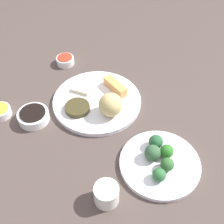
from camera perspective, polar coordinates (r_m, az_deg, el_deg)
The scene contains 18 objects.
tabletop at distance 0.98m, azimuth -4.36°, elevation 0.23°, with size 2.20×2.20×0.02m, color #493C37.
main_plate at distance 0.98m, azimuth -2.95°, elevation 2.14°, with size 0.30×0.30×0.02m, color white.
rice_scoop at distance 0.90m, azimuth -0.26°, elevation 1.44°, with size 0.08×0.08×0.08m, color tan.
spring_roll at distance 1.00m, azimuth 0.61°, elevation 5.00°, with size 0.10×0.03×0.03m, color #DC9A51.
crab_rangoon_wonton at distance 1.02m, azimuth -5.48°, elevation 5.14°, with size 0.06×0.08×0.01m, color beige.
stir_fry_heap at distance 0.94m, azimuth -6.81°, elevation 0.82°, with size 0.08×0.08×0.02m, color #3E371C.
broccoli_plate at distance 0.84m, azimuth 9.34°, elevation -9.96°, with size 0.23×0.23×0.01m, color white.
broccoli_floret_0 at distance 0.81m, azimuth 10.78°, elevation -10.06°, with size 0.04×0.04×0.04m, color #31622D.
broccoli_floret_1 at distance 0.82m, azimuth 7.95°, elevation -7.91°, with size 0.05×0.05×0.05m, color #335836.
broccoli_floret_2 at distance 0.83m, azimuth 10.69°, elevation -7.56°, with size 0.04×0.04×0.04m, color #2B7024.
broccoli_floret_3 at distance 0.84m, azimuth 8.60°, elevation -5.79°, with size 0.04×0.04×0.04m, color #265A31.
broccoli_floret_5 at distance 0.79m, azimuth 9.21°, elevation -12.08°, with size 0.04×0.04×0.04m, color #2D6735.
soy_sauce_bowl at distance 0.96m, azimuth -15.12°, elevation -0.84°, with size 0.10×0.10×0.03m, color white.
soy_sauce_bowl_liquid at distance 0.94m, azimuth -15.32°, elevation -0.13°, with size 0.08×0.08×0.00m, color black.
sauce_ramekin_hot_mustard at distance 1.00m, azimuth -21.00°, elevation 0.01°, with size 0.07×0.07×0.03m, color white.
sauce_ramekin_sweet_and_sour at distance 1.15m, azimuth -9.14°, elevation 9.90°, with size 0.07×0.07×0.03m, color white.
sauce_ramekin_sweet_and_sour_liquid at distance 1.14m, azimuth -9.23°, elevation 10.53°, with size 0.06×0.06×0.00m, color red.
teacup at distance 0.76m, azimuth -1.10°, elevation -15.81°, with size 0.06×0.06×0.06m, color white.
Camera 1 is at (0.13, -0.65, 0.72)m, focal length 46.66 mm.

